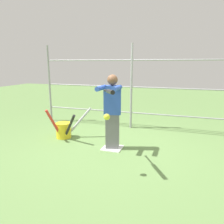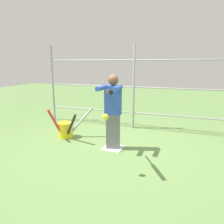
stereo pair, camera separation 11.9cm
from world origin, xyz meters
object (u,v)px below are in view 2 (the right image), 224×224
at_px(baseball_bat_swinging, 108,92).
at_px(softball_in_flight, 105,117).
at_px(bat_bucket, 66,129).
at_px(batter, 113,110).

height_order(baseball_bat_swinging, softball_in_flight, baseball_bat_swinging).
xyz_separation_m(baseball_bat_swinging, bat_bucket, (1.55, -1.16, -1.11)).
xyz_separation_m(baseball_bat_swinging, softball_in_flight, (-0.03, 0.20, -0.36)).
relative_size(batter, softball_in_flight, 16.05).
height_order(batter, baseball_bat_swinging, batter).
bearing_deg(bat_bucket, softball_in_flight, 139.28).
bearing_deg(batter, softball_in_flight, 104.33).
xyz_separation_m(batter, baseball_bat_swinging, (-0.25, 0.88, 0.49)).
relative_size(baseball_bat_swinging, softball_in_flight, 8.67).
relative_size(batter, bat_bucket, 1.85).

